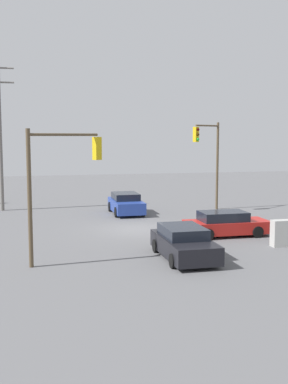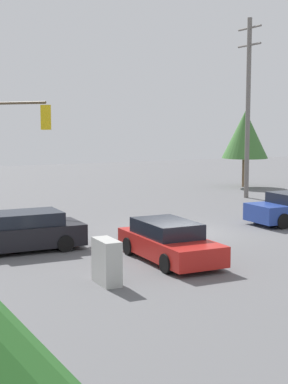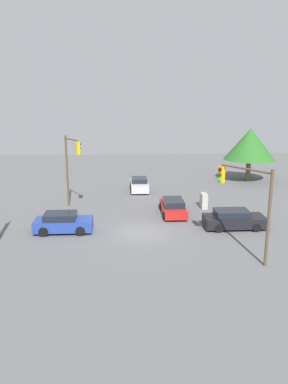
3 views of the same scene
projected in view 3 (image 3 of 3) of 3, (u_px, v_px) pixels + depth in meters
name	position (u px, v px, depth m)	size (l,w,h in m)	color
ground_plane	(142.00, 232.00, 27.27)	(80.00, 80.00, 0.00)	#5B5B5E
sedan_red	(173.00, 207.00, 31.47)	(4.54, 1.96, 1.34)	red
sedan_blue	(63.00, 223.00, 27.26)	(2.04, 4.18, 1.44)	#233D93
sedan_dark	(234.00, 219.00, 28.07)	(2.07, 4.52, 1.42)	black
sedan_silver	(139.00, 185.00, 39.64)	(4.19, 1.93, 1.34)	silver
traffic_signal_main	(71.00, 161.00, 32.33)	(2.46, 1.63, 6.39)	brown
traffic_signal_cross	(247.00, 195.00, 22.09)	(3.37, 2.35, 5.72)	brown
electrical_cabinet	(204.00, 201.00, 33.32)	(1.14, 0.51, 1.31)	#B2B2AD
tree_far	(250.00, 144.00, 43.67)	(5.93, 5.93, 6.19)	brown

